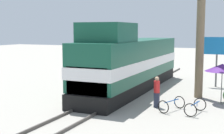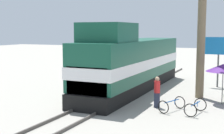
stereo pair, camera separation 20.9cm
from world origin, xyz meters
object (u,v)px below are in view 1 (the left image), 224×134
(billboard_sign, at_px, (217,49))
(bicycle_spare, at_px, (195,107))
(bicycle, at_px, (172,104))
(person_bystander, at_px, (157,91))
(vendor_umbrella, at_px, (222,68))
(locomotive, at_px, (131,63))
(utility_pole, at_px, (201,9))

(billboard_sign, bearing_deg, bicycle_spare, -91.18)
(billboard_sign, height_order, bicycle, billboard_sign)
(bicycle_spare, bearing_deg, bicycle, 6.42)
(person_bystander, bearing_deg, vendor_umbrella, 38.19)
(billboard_sign, bearing_deg, locomotive, -144.01)
(bicycle_spare, bearing_deg, billboard_sign, -81.16)
(utility_pole, bearing_deg, billboard_sign, 81.78)
(bicycle_spare, bearing_deg, locomotive, -30.76)
(utility_pole, height_order, bicycle_spare, utility_pole)
(person_bystander, xyz_separation_m, bicycle_spare, (2.25, -0.48, -0.61))
(locomotive, height_order, bicycle_spare, locomotive)
(locomotive, distance_m, bicycle_spare, 7.33)
(vendor_umbrella, height_order, person_bystander, vendor_umbrella)
(vendor_umbrella, relative_size, bicycle, 1.37)
(billboard_sign, bearing_deg, bicycle, -99.60)
(vendor_umbrella, height_order, bicycle_spare, vendor_umbrella)
(utility_pole, bearing_deg, person_bystander, -115.37)
(utility_pole, xyz_separation_m, bicycle_spare, (0.47, -4.22, -5.38))
(utility_pole, distance_m, billboard_sign, 5.33)
(locomotive, relative_size, bicycle_spare, 9.11)
(billboard_sign, bearing_deg, utility_pole, -98.22)
(person_bystander, bearing_deg, bicycle, -22.36)
(locomotive, relative_size, bicycle, 8.62)
(locomotive, bearing_deg, billboard_sign, 35.99)
(locomotive, xyz_separation_m, bicycle, (4.13, -4.59, -1.64))
(billboard_sign, height_order, bicycle_spare, billboard_sign)
(bicycle, bearing_deg, vendor_umbrella, -106.88)
(locomotive, height_order, utility_pole, utility_pole)
(vendor_umbrella, relative_size, person_bystander, 1.35)
(locomotive, height_order, billboard_sign, locomotive)
(person_bystander, height_order, bicycle, person_bystander)
(person_bystander, xyz_separation_m, bicycle, (0.96, -0.40, -0.61))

